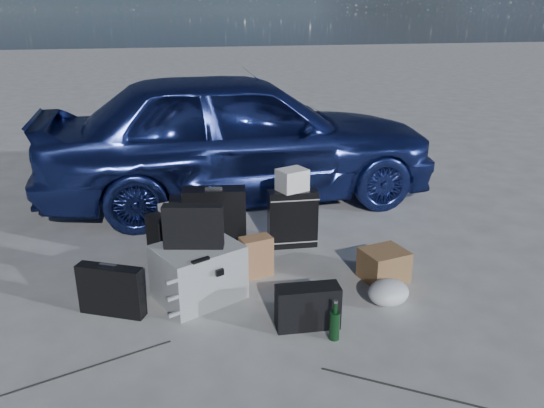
% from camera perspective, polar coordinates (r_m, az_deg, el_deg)
% --- Properties ---
extents(ground, '(60.00, 60.00, 0.00)m').
position_cam_1_polar(ground, '(4.02, -1.44, -11.51)').
color(ground, '#B6B5B1').
rests_on(ground, ground).
extents(car, '(4.48, 1.86, 1.52)m').
position_cam_1_polar(car, '(6.13, -3.55, 7.39)').
color(car, navy).
rests_on(car, ground).
extents(pelican_case, '(0.75, 0.69, 0.44)m').
position_cam_1_polar(pelican_case, '(4.14, -7.93, -7.25)').
color(pelican_case, '#ABAFB1').
rests_on(pelican_case, ground).
extents(laptop_bag, '(0.46, 0.21, 0.33)m').
position_cam_1_polar(laptop_bag, '(3.97, -8.46, -2.39)').
color(laptop_bag, black).
rests_on(laptop_bag, pelican_case).
extents(briefcase, '(0.49, 0.32, 0.38)m').
position_cam_1_polar(briefcase, '(4.07, -16.91, -8.88)').
color(briefcase, black).
rests_on(briefcase, ground).
extents(suitcase_left, '(0.56, 0.27, 0.69)m').
position_cam_1_polar(suitcase_left, '(4.61, -6.13, -2.44)').
color(suitcase_left, black).
rests_on(suitcase_left, ground).
extents(suitcase_right, '(0.47, 0.20, 0.55)m').
position_cam_1_polar(suitcase_right, '(4.96, 2.22, -1.58)').
color(suitcase_right, black).
rests_on(suitcase_right, ground).
extents(white_carton, '(0.31, 0.28, 0.20)m').
position_cam_1_polar(white_carton, '(4.85, 2.18, 2.61)').
color(white_carton, white).
rests_on(white_carton, suitcase_right).
extents(duffel_bag, '(0.74, 0.53, 0.34)m').
position_cam_1_polar(duffel_bag, '(5.07, -9.23, -2.57)').
color(duffel_bag, black).
rests_on(duffel_bag, ground).
extents(flat_box_white, '(0.48, 0.43, 0.07)m').
position_cam_1_polar(flat_box_white, '(5.01, -9.43, -0.37)').
color(flat_box_white, white).
rests_on(flat_box_white, duffel_bag).
extents(flat_box_black, '(0.29, 0.22, 0.06)m').
position_cam_1_polar(flat_box_black, '(4.99, -9.41, 0.37)').
color(flat_box_black, black).
rests_on(flat_box_black, flat_box_white).
extents(kraft_bag, '(0.28, 0.21, 0.34)m').
position_cam_1_polar(kraft_bag, '(4.45, -1.72, -5.65)').
color(kraft_bag, '#AA6E4A').
rests_on(kraft_bag, ground).
extents(cardboard_box, '(0.40, 0.36, 0.26)m').
position_cam_1_polar(cardboard_box, '(4.50, 11.94, -6.42)').
color(cardboard_box, olive).
rests_on(cardboard_box, ground).
extents(plastic_bag, '(0.42, 0.40, 0.18)m').
position_cam_1_polar(plastic_bag, '(4.17, 12.42, -9.27)').
color(plastic_bag, silver).
rests_on(plastic_bag, ground).
extents(messenger_bag, '(0.46, 0.20, 0.31)m').
position_cam_1_polar(messenger_bag, '(3.78, 3.86, -10.97)').
color(messenger_bag, black).
rests_on(messenger_bag, ground).
extents(green_bottle, '(0.09, 0.09, 0.28)m').
position_cam_1_polar(green_bottle, '(3.68, 6.76, -12.37)').
color(green_bottle, black).
rests_on(green_bottle, ground).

